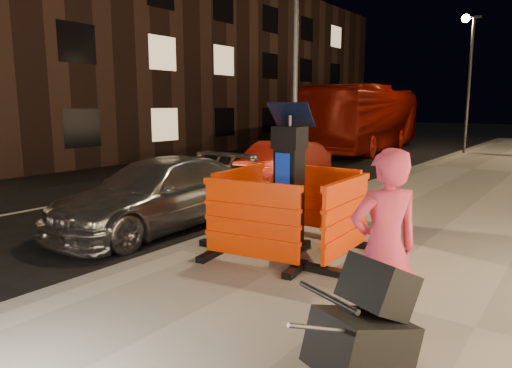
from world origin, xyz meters
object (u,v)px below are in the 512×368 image
Objects in this scene: car_silver at (159,227)px; man at (384,249)px; parking_kiosk at (289,181)px; barrier_back at (319,201)px; barrier_front at (251,224)px; barrier_bldgside at (346,220)px; barrier_kerbside at (240,203)px; car_red at (279,193)px; stroller at (362,338)px; bus_doubledecker at (364,151)px.

car_silver is 5.62m from man.
parking_kiosk reaches higher than car_silver.
parking_kiosk is 3.18m from car_silver.
barrier_back is 3.18m from car_silver.
barrier_front and barrier_bldgside have the same top height.
man is at bearing -127.29° from barrier_kerbside.
barrier_back is 4.54m from car_red.
barrier_back is 1.34m from barrier_bldgside.
parking_kiosk is 1.06m from barrier_kerbside.
car_silver is at bearing 153.21° from barrier_front.
barrier_front is 1.90m from barrier_back.
parking_kiosk reaches higher than barrier_back.
barrier_kerbside reaches higher than stroller.
car_silver is (-3.89, -0.00, -0.73)m from barrier_bldgside.
barrier_back is at bearing 16.72° from car_silver.
barrier_back is (0.00, 1.90, 0.00)m from barrier_front.
barrier_bldgside reaches higher than car_red.
man reaches higher than barrier_kerbside.
barrier_front is at bearing -90.94° from barrier_back.
parking_kiosk is at bearing -76.84° from bus_doubledecker.
man is at bearing -32.81° from barrier_front.
bus_doubledecker reaches higher than car_silver.
barrier_front is 2.46m from man.
bus_doubledecker is 6.53× the size of man.
barrier_front is 0.13× the size of bus_doubledecker.
parking_kiosk is at bearing -1.16° from car_silver.
stroller is at bearing -58.28° from barrier_back.
parking_kiosk is 1.06m from barrier_back.
barrier_back is 16.61m from bus_doubledecker.
bus_doubledecker is 20.13m from man.
man is (2.23, -2.89, 0.32)m from barrier_back.
bus_doubledecker reaches higher than car_red.
parking_kiosk is 1.40× the size of barrier_back.
man is 1.77× the size of stroller.
car_red is (-2.99, 5.23, -0.73)m from barrier_front.
barrier_bldgside is at bearing -54.64° from car_red.
barrier_front is at bearing -67.51° from car_red.
stroller is at bearing -73.18° from bus_doubledecker.
barrier_back is 1.46× the size of stroller.
parking_kiosk is 1.40× the size of barrier_front.
car_red is at bearing 19.57° from barrier_kerbside.
car_red is 8.18m from man.
barrier_bldgside is at bearing 138.62° from stroller.
parking_kiosk reaches higher than man.
parking_kiosk is 1.15× the size of man.
barrier_kerbside is at bearing -71.78° from car_red.
parking_kiosk is 1.40× the size of barrier_kerbside.
man is (3.18, -1.94, 0.32)m from barrier_kerbside.
barrier_kerbside reaches higher than car_red.
barrier_back is at bearing -75.74° from bus_doubledecker.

